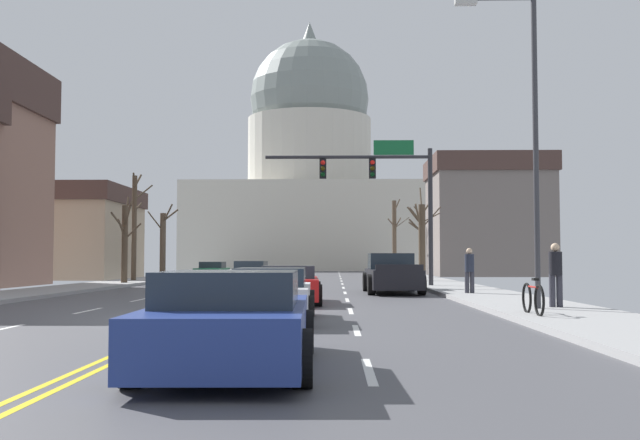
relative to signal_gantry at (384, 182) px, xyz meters
name	(u,v)px	position (x,y,z in m)	size (l,w,h in m)	color
ground	(207,316)	(-5.40, -16.99, -4.99)	(20.00, 180.00, 0.20)	#49494E
signal_gantry	(384,182)	(0.00, 0.00, 0.00)	(7.91, 0.41, 6.85)	#28282D
street_lamp_right	(525,121)	(2.55, -16.00, -0.12)	(2.09, 0.24, 8.09)	#333338
capitol_building	(309,176)	(-5.40, 55.36, 6.45)	(28.52, 19.25, 30.78)	beige
pickup_truck_near_00	(392,275)	(0.01, -4.71, -4.29)	(2.26, 5.74, 1.61)	black
sedan_near_01	(289,286)	(-3.75, -11.77, -4.45)	(2.15, 4.68, 1.17)	#B71414
sedan_near_02	(271,296)	(-3.73, -18.29, -4.44)	(1.99, 4.45, 1.18)	silver
sedan_near_03	(232,322)	(-3.63, -25.33, -4.42)	(2.16, 4.71, 1.24)	navy
sedan_oncoming_00	(250,273)	(-6.95, 5.76, -4.42)	(2.17, 4.37, 1.25)	#9EA3A8
sedan_oncoming_01	(212,271)	(-10.83, 16.51, -4.46)	(2.09, 4.34, 1.16)	#1E7247
flank_building_01	(59,232)	(-21.44, 16.00, -1.80)	(9.79, 10.06, 6.33)	tan
flank_building_03	(488,216)	(10.06, 24.86, -0.19)	(9.34, 8.79, 9.53)	slate
bare_tree_00	(394,235)	(2.97, 30.48, -1.57)	(1.96, 1.89, 6.38)	brown
bare_tree_01	(135,224)	(-13.94, 7.79, -1.60)	(1.03, 2.14, 6.26)	#4C3D2D
bare_tree_02	(422,240)	(2.67, 7.41, -2.58)	(1.64, 2.19, 5.40)	#4C3D2D
bare_tree_03	(125,240)	(-13.25, 3.44, -2.64)	(1.28, 2.76, 4.56)	#4C3D2D
bare_tree_04	(422,238)	(3.49, 14.30, -2.26)	(1.77, 1.70, 5.18)	#4C3D2D
bare_tree_05	(163,243)	(-13.92, 14.85, -2.54)	(2.05, 1.71, 4.87)	brown
pedestrian_00	(556,271)	(3.41, -15.47, -3.95)	(0.35, 0.34, 1.65)	#33333D
pedestrian_01	(469,268)	(2.59, -7.75, -3.96)	(0.35, 0.34, 1.63)	#33333D
bicycle_parked	(533,299)	(2.17, -17.90, -4.52)	(0.12, 1.77, 0.85)	black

